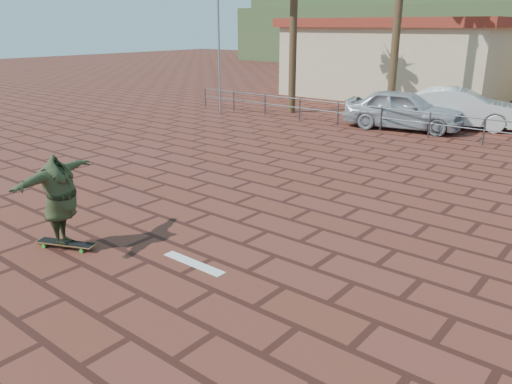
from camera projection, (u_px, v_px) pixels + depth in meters
ground at (212, 234)px, 10.41m from camera, size 120.00×120.00×0.00m
paint_stripe at (194, 263)px, 9.11m from camera, size 1.40×0.22×0.01m
guardrail at (430, 120)px, 19.02m from camera, size 24.06×0.06×1.00m
flagpole at (220, 13)px, 22.93m from camera, size 1.30×0.10×8.00m
building_west at (396, 58)px, 29.45m from camera, size 12.60×7.60×4.50m
hill_back at (392, 26)px, 63.48m from camera, size 35.00×14.00×8.00m
longboard at (66, 243)px, 9.72m from camera, size 1.21×0.73×0.12m
skateboarder at (60, 200)px, 9.43m from camera, size 1.36×2.23×1.76m
car_silver at (403, 109)px, 20.62m from camera, size 5.04×2.76×1.63m
car_white at (459, 108)px, 20.93m from camera, size 5.27×3.09×1.64m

